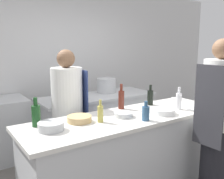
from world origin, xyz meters
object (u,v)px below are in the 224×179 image
bottle_water (100,113)px  cup (175,101)px  bowl_wooden_salad (79,119)px  chef_at_prep_near (217,121)px  stockpot (106,85)px  bottle_cooking_oil (36,115)px  bottle_wine (146,113)px  bowl_prep_small (51,126)px  bottle_vinegar (121,99)px  bottle_sauce (179,101)px  chef_at_stove (68,115)px  bottle_olive_oil (150,97)px  bowl_mixing_large (123,114)px  bowl_ceramic_blue (164,111)px  oven_range (2,130)px

bottle_water → cup: bearing=3.7°
bottle_water → bowl_wooden_salad: bottle_water is taller
chef_at_prep_near → bottle_water: chef_at_prep_near is taller
stockpot → bottle_cooking_oil: bearing=-144.9°
bottle_wine → bowl_prep_small: bottle_wine is taller
bottle_vinegar → bottle_sauce: size_ratio=1.12×
bottle_wine → bottle_cooking_oil: 1.12m
chef_at_prep_near → chef_at_stove: chef_at_prep_near is taller
bottle_sauce → bowl_prep_small: size_ratio=1.15×
bottle_sauce → bowl_wooden_salad: size_ratio=1.10×
bottle_olive_oil → bottle_sauce: 0.39m
bottle_wine → bowl_mixing_large: size_ratio=1.00×
bottle_sauce → bottle_water: (-1.08, 0.11, -0.02)m
bowl_ceramic_blue → bottle_sauce: bearing=8.2°
bottle_wine → bottle_sauce: bottle_sauce is taller
bottle_sauce → oven_range: bearing=133.3°
cup → stockpot: (-0.29, 1.24, 0.07)m
bottle_water → cup: size_ratio=2.53×
oven_range → bowl_prep_small: bowl_prep_small is taller
bottle_vinegar → stockpot: bearing=66.7°
chef_at_prep_near → bowl_ceramic_blue: 0.58m
bottle_olive_oil → cup: (0.28, -0.18, -0.06)m
chef_at_prep_near → chef_at_stove: 1.79m
chef_at_stove → bottle_olive_oil: bearing=67.0°
bowl_wooden_salad → cup: 1.40m
bottle_olive_oil → bowl_wooden_salad: bottle_olive_oil is taller
bowl_mixing_large → bowl_wooden_salad: 0.51m
chef_at_prep_near → bottle_sauce: chef_at_prep_near is taller
chef_at_prep_near → bottle_wine: size_ratio=8.43×
bowl_mixing_large → bowl_prep_small: (-0.84, 0.03, 0.01)m
bowl_prep_small → bottle_water: bearing=-4.9°
bottle_wine → bottle_cooking_oil: size_ratio=0.72×
bowl_mixing_large → bottle_cooking_oil: bearing=166.1°
bottle_vinegar → bottle_sauce: 0.71m
chef_at_prep_near → bowl_wooden_salad: bearing=58.0°
chef_at_stove → bottle_wine: 1.09m
bowl_wooden_salad → bottle_vinegar: bearing=15.2°
oven_range → bottle_vinegar: bearing=-50.5°
bowl_mixing_large → bowl_ceramic_blue: bearing=-21.2°
bowl_mixing_large → bottle_olive_oil: bearing=20.9°
bottle_olive_oil → cup: size_ratio=2.88×
bottle_cooking_oil → cup: size_ratio=3.09×
oven_range → bottle_sauce: 2.60m
bottle_sauce → bottle_vinegar: bearing=143.1°
bottle_water → bowl_mixing_large: 0.32m
bowl_mixing_large → cup: size_ratio=2.24×
bottle_water → chef_at_prep_near: bearing=-29.4°
bottle_wine → bowl_wooden_salad: size_ratio=0.83×
bottle_sauce → bowl_ceramic_blue: (-0.31, -0.04, -0.08)m
bottle_cooking_oil → bottle_sauce: size_ratio=1.04×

